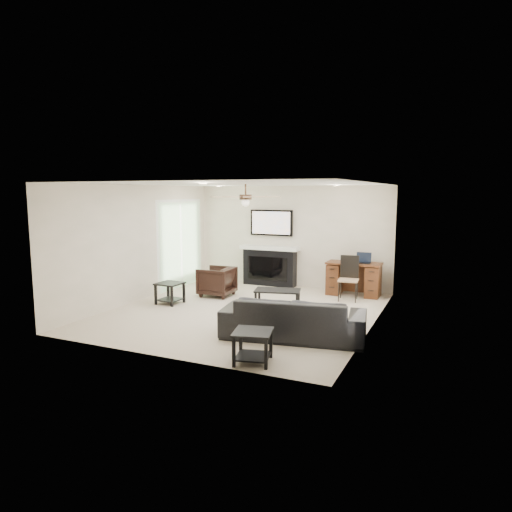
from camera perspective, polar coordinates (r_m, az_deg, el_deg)
The scene contains 10 objects.
room_shell at distance 8.81m, azimuth -0.26°, elevation 3.69°, with size 5.50×5.54×2.52m.
sofa at distance 7.45m, azimuth 4.69°, elevation -7.69°, with size 2.30×0.90×0.67m, color black.
armchair at distance 10.41m, azimuth -4.93°, elevation -3.18°, with size 0.71×0.73×0.67m, color black.
coffee_table at distance 9.24m, azimuth 2.70°, elevation -5.44°, with size 0.90×0.50×0.40m, color black.
end_table_near at distance 6.43m, azimuth -0.39°, elevation -11.27°, with size 0.52×0.52×0.45m, color black.
end_table_left at distance 9.85m, azimuth -10.71°, elevation -4.59°, with size 0.50×0.50×0.45m, color black.
fireplace_unit at distance 11.45m, azimuth 1.69°, elevation 1.02°, with size 1.52×0.34×1.91m, color black.
desk at distance 10.65m, azimuth 12.10°, elevation -2.82°, with size 1.22×0.56×0.76m, color #3D1C0F.
desk_chair at distance 10.10m, azimuth 11.47°, elevation -2.78°, with size 0.42×0.44×0.97m, color black.
laptop at distance 10.51m, azimuth 13.23°, elevation -0.26°, with size 0.33×0.24×0.23m, color black.
Camera 1 is at (3.81, -7.93, 2.35)m, focal length 32.00 mm.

